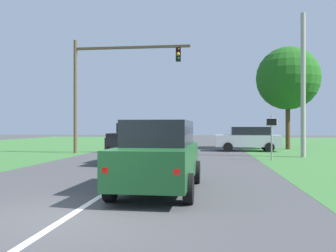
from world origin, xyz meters
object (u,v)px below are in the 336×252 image
Objects in this scene: utility_pole_right at (303,85)px; pickup_truck_lead at (139,143)px; traffic_light at (105,78)px; keep_moving_sign at (272,132)px; oak_tree_right at (288,78)px; red_suv_near at (160,154)px; crossing_suv_far at (248,138)px.

pickup_truck_lead is at bearing -154.81° from utility_pole_right.
traffic_light is 3.31× the size of keep_moving_sign.
traffic_light is 0.93× the size of utility_pole_right.
traffic_light is at bearing -155.37° from oak_tree_right.
traffic_light reaches higher than keep_moving_sign.
red_suv_near is 0.62× the size of traffic_light.
utility_pole_right is at bearing -6.81° from traffic_light.
crossing_suv_far is at bearing 118.66° from utility_pole_right.
pickup_truck_lead is 0.62× the size of oak_tree_right.
traffic_light is at bearing -160.97° from crossing_suv_far.
utility_pole_right is (12.56, -1.50, -0.86)m from traffic_light.
oak_tree_right is at bearing 68.53° from red_suv_near.
utility_pole_right is (6.91, 11.87, 3.25)m from red_suv_near.
red_suv_near is at bearing -111.47° from oak_tree_right.
red_suv_near is at bearing -104.16° from crossing_suv_far.
crossing_suv_far is (4.23, 16.77, -0.09)m from red_suv_near.
utility_pole_right is at bearing 59.77° from red_suv_near.
keep_moving_sign is 0.51× the size of crossing_suv_far.
red_suv_near is 15.08m from traffic_light.
utility_pole_right reaches higher than red_suv_near.
utility_pole_right is (2.68, -4.91, 3.34)m from crossing_suv_far.
utility_pole_right is (9.03, 4.25, 3.28)m from pickup_truck_lead.
crossing_suv_far is at bearing -141.85° from oak_tree_right.
crossing_suv_far is at bearing 93.79° from keep_moving_sign.
keep_moving_sign is at bearing -86.21° from crossing_suv_far.
keep_moving_sign is at bearing -134.44° from utility_pole_right.
oak_tree_right is 6.45m from crossing_suv_far.
oak_tree_right is at bearing 24.63° from traffic_light.
pickup_truck_lead is 7.13m from keep_moving_sign.
oak_tree_right is at bearing 84.42° from utility_pole_right.
red_suv_near is 0.60× the size of oak_tree_right.
red_suv_near is 17.30m from crossing_suv_far.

